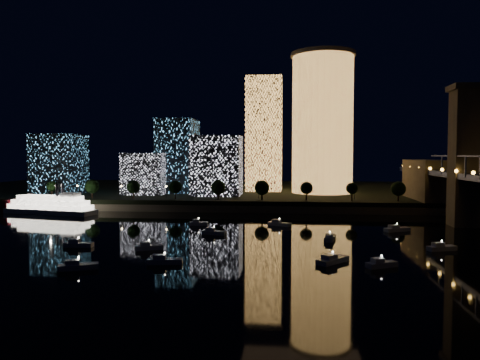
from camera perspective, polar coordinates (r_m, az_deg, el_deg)
The scene contains 10 objects.
ground at distance 125.37m, azimuth 4.95°, elevation -8.61°, with size 520.00×520.00×0.00m, color black.
far_bank at distance 283.68m, azimuth 5.55°, elevation -1.54°, with size 420.00×160.00×5.00m, color black.
seawall at distance 206.15m, azimuth 5.37°, elevation -3.57°, with size 420.00×6.00×3.00m, color #6B5E4C.
tower_cylindrical at distance 254.35m, azimuth 10.02°, elevation 6.83°, with size 34.00×34.00×74.05m.
tower_rectangular at distance 266.06m, azimuth 2.97°, elevation 5.56°, with size 20.01×20.01×63.67m, color #FFAF51.
midrise_blocks at distance 250.90m, azimuth -10.98°, elevation 2.06°, with size 107.85×40.74×39.53m.
riverboat at distance 218.71m, azimuth -22.53°, elevation -2.89°, with size 45.72×18.30×13.51m.
motorboats at distance 132.24m, azimuth 2.59°, elevation -7.63°, with size 106.33×74.68×2.78m.
esplanade_trees at distance 213.60m, azimuth -2.49°, elevation -0.91°, with size 165.73×6.79×8.89m.
street_lamps at distance 220.35m, azimuth -3.46°, elevation -1.17°, with size 132.70×0.70×5.65m.
Camera 1 is at (2.15, -122.74, 25.47)m, focal length 35.00 mm.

